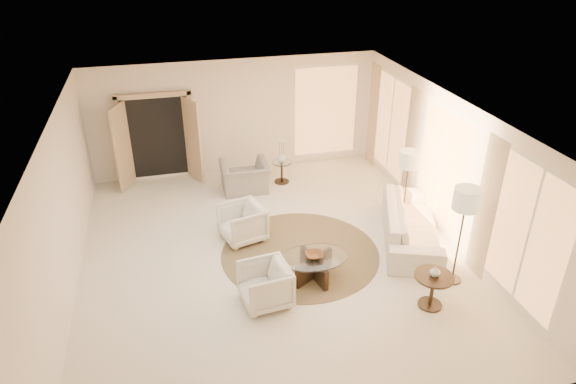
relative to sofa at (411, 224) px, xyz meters
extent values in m
cube|color=#F0E9CD|center=(-2.75, 0.16, -0.38)|extent=(7.00, 8.00, 0.02)
cube|color=white|center=(-2.75, 0.16, 2.43)|extent=(7.00, 8.00, 0.02)
cube|color=white|center=(-2.75, 4.16, 1.03)|extent=(7.00, 0.04, 2.80)
cube|color=white|center=(-2.75, -3.84, 1.03)|extent=(7.00, 0.04, 2.80)
cube|color=white|center=(-6.25, 0.16, 1.03)|extent=(0.04, 8.00, 2.80)
cube|color=white|center=(0.75, 0.16, 1.03)|extent=(0.04, 8.00, 2.80)
cube|color=tan|center=(-4.65, 4.05, 0.71)|extent=(1.80, 0.12, 2.16)
cube|color=tan|center=(-5.45, 3.78, 0.66)|extent=(0.35, 0.66, 2.00)
cube|color=tan|center=(-3.85, 3.78, 0.66)|extent=(0.35, 0.66, 2.00)
cylinder|color=#3F311C|center=(-2.23, 0.09, -0.37)|extent=(3.52, 3.52, 0.01)
imported|color=silver|center=(0.00, 0.00, 0.00)|extent=(1.87, 2.75, 0.75)
imported|color=silver|center=(-3.20, 0.86, 0.03)|extent=(0.91, 0.95, 0.81)
imported|color=silver|center=(-3.17, -1.14, 0.02)|extent=(0.80, 0.84, 0.78)
imported|color=gray|center=(-2.79, 2.91, 0.10)|extent=(1.08, 0.71, 0.94)
cube|color=black|center=(-2.20, -0.70, -0.17)|extent=(0.27, 0.90, 0.40)
cube|color=black|center=(-2.20, -0.70, -0.17)|extent=(0.81, 0.55, 0.40)
cylinder|color=white|center=(-2.20, -0.70, 0.06)|extent=(1.58, 1.58, 0.02)
cylinder|color=black|center=(-0.56, -1.89, -0.36)|extent=(0.40, 0.40, 0.03)
cylinder|color=black|center=(-0.56, -1.89, -0.08)|extent=(0.06, 0.06, 0.56)
cylinder|color=black|center=(-0.56, -1.89, 0.21)|extent=(0.63, 0.63, 0.03)
cylinder|color=#31261C|center=(-1.85, 3.12, -0.36)|extent=(0.36, 0.36, 0.03)
cylinder|color=#31261C|center=(-1.85, 3.12, -0.11)|extent=(0.05, 0.05, 0.51)
cylinder|color=white|center=(-1.85, 3.12, 0.15)|extent=(0.47, 0.47, 0.03)
cylinder|color=#31261C|center=(0.15, 0.65, -0.36)|extent=(0.28, 0.28, 0.03)
cylinder|color=#31261C|center=(0.15, 0.65, 0.32)|extent=(0.03, 0.03, 1.38)
cylinder|color=#C4B993|center=(0.15, 0.65, 1.08)|extent=(0.39, 0.39, 0.33)
cylinder|color=#31261C|center=(0.15, -1.37, -0.36)|extent=(0.31, 0.31, 0.03)
cylinder|color=#31261C|center=(0.15, -1.37, 0.40)|extent=(0.03, 0.03, 1.54)
cylinder|color=#C4B993|center=(0.15, -1.37, 1.26)|extent=(0.44, 0.44, 0.37)
imported|color=brown|center=(-2.20, -0.70, 0.11)|extent=(0.32, 0.32, 0.08)
imported|color=silver|center=(-0.56, -1.89, 0.31)|extent=(0.17, 0.17, 0.18)
imported|color=silver|center=(-1.85, 3.12, 0.29)|extent=(0.29, 0.29, 0.24)
camera|label=1|loc=(-4.47, -7.72, 5.23)|focal=32.00mm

